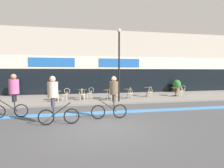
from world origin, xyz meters
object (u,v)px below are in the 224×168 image
at_px(bistro_table_5, 176,90).
at_px(bistro_table_4, 147,90).
at_px(cafe_chair_2_near, 110,93).
at_px(lamp_post, 119,60).
at_px(cafe_chair_2_side, 116,92).
at_px(pedestrian_near_end, 15,86).
at_px(cafe_chair_5_side, 182,90).
at_px(cyclist_1, 113,95).
at_px(cafe_chair_1_near, 82,93).
at_px(cafe_chair_4_near, 150,91).
at_px(cafe_chair_1_side, 90,92).
at_px(cafe_chair_0_side, 66,93).
at_px(bistro_table_1, 82,92).
at_px(cyclist_0, 13,92).
at_px(bistro_table_3, 128,92).
at_px(cafe_chair_3_near, 130,92).
at_px(bistro_table_0, 57,94).
at_px(planter_pot, 177,85).
at_px(cafe_chair_5_near, 180,91).
at_px(cafe_chair_0_near, 56,95).
at_px(cyclist_2, 54,97).
at_px(bistro_table_2, 108,92).

bearing_deg(bistro_table_5, bistro_table_4, 173.44).
relative_size(cafe_chair_2_near, lamp_post, 0.18).
distance_m(cafe_chair_2_side, pedestrian_near_end, 8.74).
bearing_deg(bistro_table_5, pedestrian_near_end, 170.63).
relative_size(cafe_chair_5_side, cyclist_1, 0.44).
height_order(cafe_chair_1_near, cafe_chair_4_near, same).
distance_m(cafe_chair_1_near, cafe_chair_1_side, 0.89).
height_order(cafe_chair_0_side, pedestrian_near_end, pedestrian_near_end).
bearing_deg(bistro_table_1, cyclist_0, -127.38).
bearing_deg(lamp_post, pedestrian_near_end, 153.94).
bearing_deg(bistro_table_3, cyclist_1, -113.22).
relative_size(bistro_table_4, cafe_chair_1_side, 0.86).
height_order(cafe_chair_5_side, cyclist_1, cyclist_1).
relative_size(cafe_chair_2_side, cafe_chair_3_near, 1.00).
distance_m(bistro_table_0, bistro_table_1, 1.86).
bearing_deg(planter_pot, pedestrian_near_end, -178.93).
bearing_deg(bistro_table_1, pedestrian_near_end, 156.22).
bearing_deg(cafe_chair_0_side, cafe_chair_5_near, 178.11).
xyz_separation_m(bistro_table_1, planter_pot, (9.78, 2.76, 0.18)).
distance_m(planter_pot, cyclist_0, 15.05).
relative_size(bistro_table_1, cafe_chair_0_near, 0.83).
relative_size(cafe_chair_2_near, cafe_chair_5_near, 1.00).
bearing_deg(bistro_table_5, planter_pot, 57.32).
bearing_deg(bistro_table_0, bistro_table_4, 6.83).
xyz_separation_m(cafe_chair_1_side, planter_pot, (9.16, 2.76, 0.19)).
xyz_separation_m(cafe_chair_1_near, cyclist_0, (-3.40, -3.84, 0.64)).
xyz_separation_m(cafe_chair_1_near, cyclist_2, (-1.27, -5.43, 0.56)).
bearing_deg(cyclist_1, cafe_chair_1_near, -73.64).
bearing_deg(cafe_chair_3_near, cafe_chair_5_near, -84.18).
height_order(bistro_table_1, cafe_chair_1_side, cafe_chair_1_side).
height_order(bistro_table_2, bistro_table_5, bistro_table_2).
xyz_separation_m(cafe_chair_0_near, cafe_chair_1_side, (2.45, 1.01, 0.00)).
height_order(cafe_chair_0_near, cafe_chair_5_near, same).
bearing_deg(cyclist_2, bistro_table_1, 78.25).
xyz_separation_m(cafe_chair_1_side, cafe_chair_5_near, (7.51, -0.42, 0.00)).
bearing_deg(cafe_chair_1_near, bistro_table_4, -71.06).
distance_m(cafe_chair_4_near, planter_pot, 5.11).
bearing_deg(bistro_table_5, lamp_post, -162.55).
xyz_separation_m(cafe_chair_2_side, planter_pot, (7.15, 3.12, 0.19)).
height_order(cafe_chair_0_side, cafe_chair_4_near, same).
bearing_deg(lamp_post, bistro_table_2, 116.15).
bearing_deg(bistro_table_5, cafe_chair_0_near, -173.04).
bearing_deg(cyclist_1, planter_pot, -134.26).
bearing_deg(bistro_table_2, cyclist_1, -97.58).
relative_size(bistro_table_1, cafe_chair_5_near, 0.83).
xyz_separation_m(cafe_chair_3_near, cafe_chair_4_near, (1.87, 0.50, 0.00)).
distance_m(bistro_table_5, pedestrian_near_end, 13.95).
distance_m(cafe_chair_1_near, cyclist_2, 5.61).
relative_size(bistro_table_1, bistro_table_2, 0.93).
bearing_deg(cyclist_0, pedestrian_near_end, -74.20).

